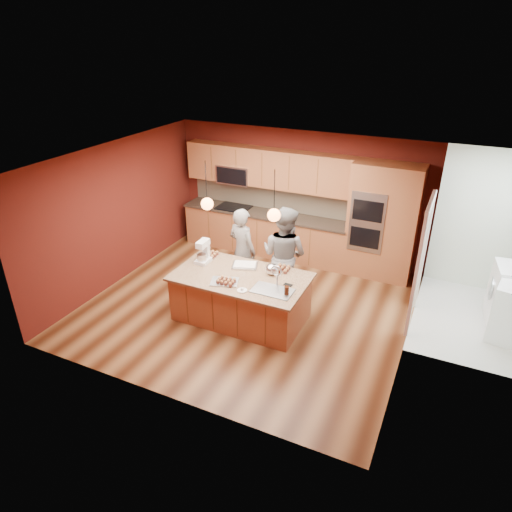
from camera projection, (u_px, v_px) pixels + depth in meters
The scene contains 25 objects.
floor at pixel (248, 306), 8.26m from camera, with size 5.50×5.50×0.00m, color #442110.
ceiling at pixel (246, 159), 7.05m from camera, with size 5.50×5.50×0.00m, color white.
wall_back at pixel (299, 195), 9.68m from camera, with size 5.50×5.50×0.00m, color #4F1611.
wall_front at pixel (158, 314), 5.63m from camera, with size 5.50×5.50×0.00m, color #4F1611.
wall_left at pixel (118, 213), 8.70m from camera, with size 5.00×5.00×0.00m, color #4F1611.
wall_right at pixel (417, 271), 6.61m from camera, with size 5.00×5.00×0.00m, color #4F1611.
cabinet_run at pixel (264, 210), 9.90m from camera, with size 3.74×0.64×2.30m.
oven_column at pixel (382, 222), 8.82m from camera, with size 1.30×0.62×2.30m.
doorway_trim at pixel (420, 266), 7.40m from camera, with size 0.08×1.11×2.20m, color silver, non-canonical shape.
pendant_left at pixel (207, 204), 7.27m from camera, with size 0.20×0.20×0.80m.
pendant_right at pixel (274, 215), 6.83m from camera, with size 0.20×0.20×0.80m.
island at pixel (242, 297), 7.75m from camera, with size 2.24×1.26×1.20m.
person_left at pixel (242, 250), 8.45m from camera, with size 0.60×0.39×1.64m, color black.
person_right at pixel (284, 255), 8.10m from camera, with size 0.88×0.68×1.80m, color slate.
stand_mixer at pixel (203, 253), 7.95m from camera, with size 0.22×0.31×0.41m.
sheet_cake at pixel (245, 265), 7.87m from camera, with size 0.51×0.44×0.05m.
cooling_rack at pixel (224, 282), 7.38m from camera, with size 0.44×0.31×0.02m, color #A6A9AD.
mixing_bowl at pixel (272, 269), 7.60m from camera, with size 0.22×0.22×0.19m, color silver.
plate at pixel (242, 290), 7.14m from camera, with size 0.16×0.16×0.01m, color white.
tumbler at pixel (287, 291), 7.01m from camera, with size 0.07×0.07×0.15m, color #35160A.
phone at pixel (288, 285), 7.30m from camera, with size 0.14×0.07×0.01m, color black.
cupcakes_left at pixel (210, 254), 8.22m from camera, with size 0.26×0.26×0.08m, color #B27342, non-canonical shape.
cupcakes_rack at pixel (226, 281), 7.32m from camera, with size 0.30×0.23×0.07m, color #B27342, non-canonical shape.
cupcakes_right at pixel (282, 268), 7.73m from camera, with size 0.25×0.25×0.08m, color #B27342, non-canonical shape.
dryer at pixel (511, 295), 7.63m from camera, with size 0.64×0.66×1.03m, color white.
Camera 1 is at (3.09, -6.26, 4.50)m, focal length 32.00 mm.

